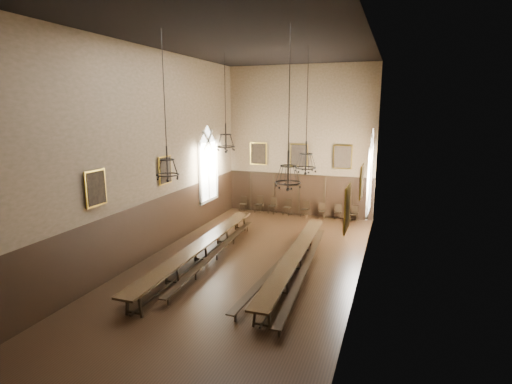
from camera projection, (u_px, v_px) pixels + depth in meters
The scene contains 34 objects.
floor at pixel (247, 267), 16.66m from camera, with size 9.00×18.00×0.02m, color black.
ceiling at pixel (246, 39), 14.82m from camera, with size 9.00×18.00×0.02m, color black.
wall_back at pixel (300, 142), 24.05m from camera, with size 9.00×0.02×9.00m, color #8C7156.
wall_front at pixel (74, 216), 7.43m from camera, with size 9.00×0.02×9.00m, color #8C7156.
wall_left at pixel (149, 155), 17.22m from camera, with size 0.02×18.00×9.00m, color #8C7156.
wall_right at pixel (364, 164), 14.26m from camera, with size 0.02×18.00×9.00m, color #8C7156.
wainscot_panelling at pixel (247, 238), 16.40m from camera, with size 9.00×18.00×2.50m, color black, non-canonical shape.
table_left at pixel (201, 253), 17.07m from camera, with size 1.03×10.76×0.84m.
table_right at pixel (295, 262), 16.11m from camera, with size 0.98×10.10×0.79m.
bench_left_outer at pixel (196, 251), 17.60m from camera, with size 0.46×10.22×0.46m.
bench_left_inner at pixel (217, 254), 17.31m from camera, with size 0.76×9.36×0.42m.
bench_right_inner at pixel (283, 263), 16.30m from camera, with size 0.85×9.72×0.44m.
bench_right_outer at pixel (305, 269), 15.67m from camera, with size 0.82×9.74×0.44m.
chair_0 at pixel (243, 206), 25.71m from camera, with size 0.44×0.44×0.92m.
chair_1 at pixel (259, 207), 25.35m from camera, with size 0.52×0.52×1.03m.
chair_2 at pixel (272, 209), 25.04m from camera, with size 0.54×0.54×1.00m.
chair_3 at pixel (287, 210), 24.70m from camera, with size 0.54×0.54×1.01m.
chair_4 at pixel (305, 212), 24.28m from camera, with size 0.53×0.53×0.97m.
chair_5 at pixel (322, 214), 23.98m from camera, with size 0.46×0.46×0.89m.
chair_6 at pixel (338, 215), 23.62m from camera, with size 0.48×0.48×0.91m.
chair_7 at pixel (354, 217), 23.28m from camera, with size 0.42×0.42×0.93m.
chandelier_back_left at pixel (226, 141), 18.85m from camera, with size 0.89×0.89×4.47m.
chandelier_back_right at pixel (306, 160), 17.31m from camera, with size 0.93×0.93×5.23m.
chandelier_front_left at pixel (167, 165), 13.77m from camera, with size 0.80×0.80×4.93m.
chandelier_front_right at pixel (288, 172), 12.93m from camera, with size 0.85×0.85×5.06m.
portrait_back_0 at pixel (258, 154), 24.94m from camera, with size 1.10×0.12×1.40m.
portrait_back_1 at pixel (299, 155), 24.09m from camera, with size 1.10×0.12×1.40m.
portrait_back_2 at pixel (343, 157), 23.24m from camera, with size 1.10×0.12×1.40m.
portrait_left_0 at pixel (165, 170), 18.26m from camera, with size 0.12×1.00×1.30m.
portrait_left_1 at pixel (96, 188), 14.11m from camera, with size 0.12×1.00×1.30m.
portrait_right_0 at pixel (362, 182), 15.39m from camera, with size 0.12×1.00×1.30m.
portrait_right_1 at pixel (347, 208), 11.24m from camera, with size 0.12×1.00×1.30m.
window_right at pixel (371, 172), 19.58m from camera, with size 0.20×2.20×4.60m, color white, non-canonical shape.
window_left at pixel (208, 164), 22.49m from camera, with size 0.20×2.20×4.60m, color white, non-canonical shape.
Camera 1 is at (5.62, -14.64, 6.45)m, focal length 28.00 mm.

